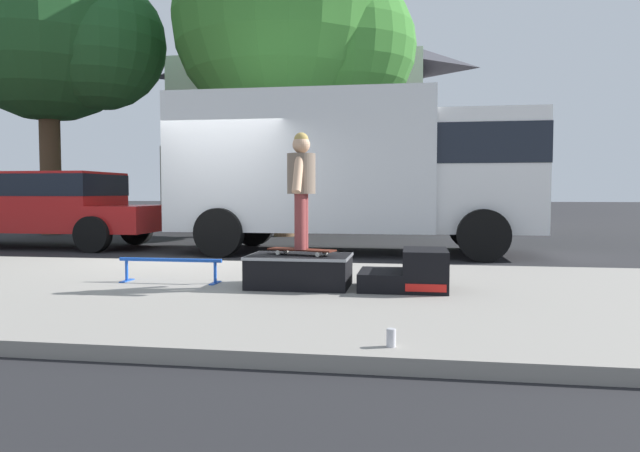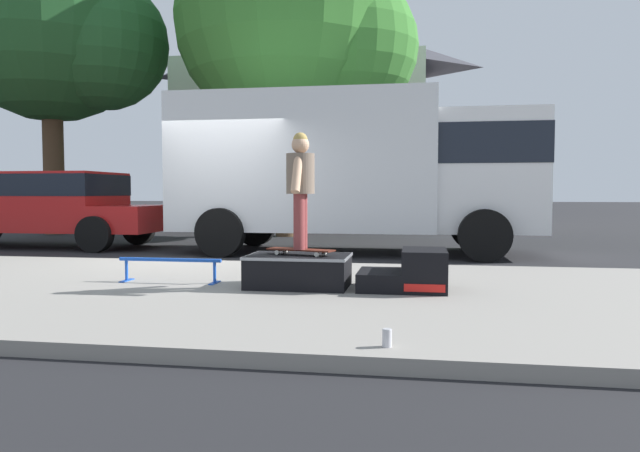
# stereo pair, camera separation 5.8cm
# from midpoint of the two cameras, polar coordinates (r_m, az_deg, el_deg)

# --- Properties ---
(ground_plane) EXTENTS (140.00, 140.00, 0.00)m
(ground_plane) POSITION_cam_midpoint_polar(r_m,az_deg,el_deg) (9.95, -11.71, -3.59)
(ground_plane) COLOR black
(sidewalk_slab) EXTENTS (50.00, 5.00, 0.12)m
(sidewalk_slab) POSITION_cam_midpoint_polar(r_m,az_deg,el_deg) (7.25, -20.33, -5.79)
(sidewalk_slab) COLOR gray
(sidewalk_slab) RESTS_ON ground
(skate_box) EXTENTS (1.14, 0.76, 0.36)m
(skate_box) POSITION_cam_midpoint_polar(r_m,az_deg,el_deg) (6.59, -1.83, -4.27)
(skate_box) COLOR black
(skate_box) RESTS_ON sidewalk_slab
(kicker_ramp) EXTENTS (0.95, 0.73, 0.44)m
(kicker_ramp) POSITION_cam_midpoint_polar(r_m,az_deg,el_deg) (6.46, 9.05, -4.54)
(kicker_ramp) COLOR black
(kicker_ramp) RESTS_ON sidewalk_slab
(grind_rail) EXTENTS (1.26, 0.28, 0.29)m
(grind_rail) POSITION_cam_midpoint_polar(r_m,az_deg,el_deg) (7.13, -14.18, -3.65)
(grind_rail) COLOR blue
(grind_rail) RESTS_ON sidewalk_slab
(skateboard) EXTENTS (0.80, 0.42, 0.07)m
(skateboard) POSITION_cam_midpoint_polar(r_m,az_deg,el_deg) (6.55, -1.65, -2.35)
(skateboard) COLOR #4C1E14
(skateboard) RESTS_ON skate_box
(skater_kid) EXTENTS (0.32, 0.67, 1.30)m
(skater_kid) POSITION_cam_midpoint_polar(r_m,az_deg,el_deg) (6.52, -1.66, 4.43)
(skater_kid) COLOR brown
(skater_kid) RESTS_ON skateboard
(soda_can) EXTENTS (0.07, 0.07, 0.13)m
(soda_can) POSITION_cam_midpoint_polar(r_m,az_deg,el_deg) (4.11, 6.95, -10.76)
(soda_can) COLOR silver
(soda_can) RESTS_ON sidewalk_slab
(box_truck) EXTENTS (6.91, 2.63, 3.05)m
(box_truck) POSITION_cam_midpoint_polar(r_m,az_deg,el_deg) (11.48, 3.67, 5.87)
(box_truck) COLOR silver
(box_truck) RESTS_ON ground
(pickup_truck_red) EXTENTS (5.70, 2.09, 1.61)m
(pickup_truck_red) POSITION_cam_midpoint_polar(r_m,az_deg,el_deg) (14.01, -25.29, 1.79)
(pickup_truck_red) COLOR red
(pickup_truck_red) RESTS_ON ground
(street_tree_main) EXTENTS (6.17, 5.60, 8.79)m
(street_tree_main) POSITION_cam_midpoint_polar(r_m,az_deg,el_deg) (18.64, -23.83, 17.38)
(street_tree_main) COLOR brown
(street_tree_main) RESTS_ON ground
(street_tree_neighbour) EXTENTS (6.42, 5.84, 8.63)m
(street_tree_neighbour) POSITION_cam_midpoint_polar(r_m,az_deg,el_deg) (16.34, -2.02, 18.73)
(street_tree_neighbour) COLOR brown
(street_tree_neighbour) RESTS_ON ground
(house_behind) EXTENTS (9.54, 8.23, 8.40)m
(house_behind) POSITION_cam_midpoint_polar(r_m,az_deg,el_deg) (24.04, -0.80, 10.58)
(house_behind) COLOR silver
(house_behind) RESTS_ON ground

